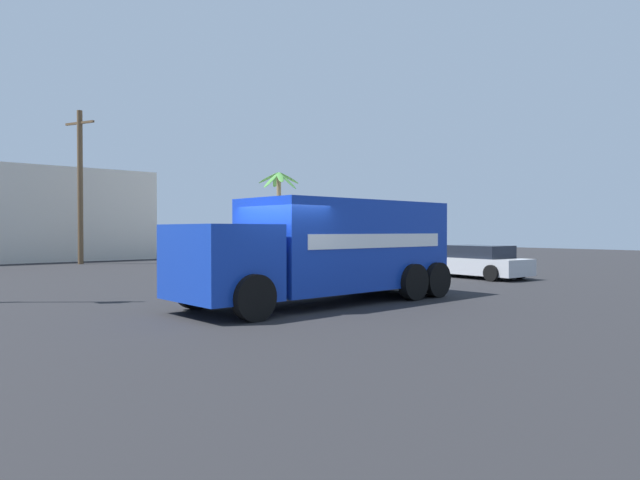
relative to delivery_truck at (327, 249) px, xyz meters
The scene contains 7 objects.
ground_plane 2.67m from the delivery_truck, 169.70° to the right, with size 100.00×100.00×0.00m, color black.
sidewalk_corner_far 16.37m from the delivery_truck, 49.52° to the left, with size 12.57×12.57×0.14m, color beige.
delivery_truck is the anchor object (origin of this frame).
sedan_silver 9.90m from the delivery_truck, 11.07° to the left, with size 2.24×4.40×1.31m.
vending_machine_red 13.88m from the delivery_truck, 46.41° to the left, with size 1.17×1.16×1.85m.
palm_tree_far 18.12m from the delivery_truck, 57.86° to the left, with size 2.71×2.76×5.21m.
utility_pole 21.86m from the delivery_truck, 89.03° to the left, with size 0.97×2.07×8.68m.
Camera 1 is at (-7.45, -10.64, 1.92)m, focal length 31.15 mm.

